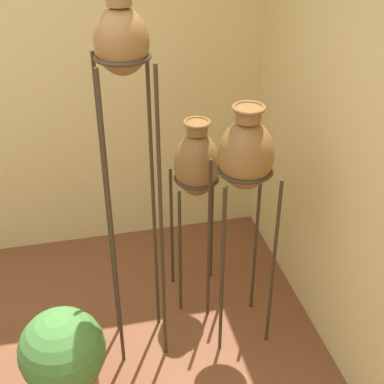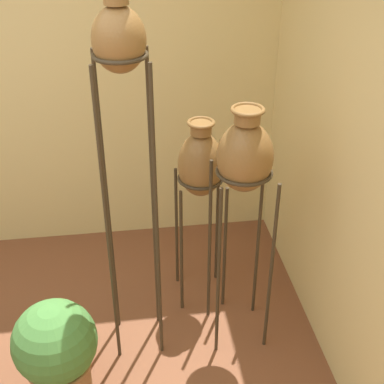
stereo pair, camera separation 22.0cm
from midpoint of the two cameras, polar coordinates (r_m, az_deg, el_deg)
name	(u,v)px [view 1 (the left image)]	position (r m, az deg, el deg)	size (l,w,h in m)	color
vase_stand_tall	(123,65)	(2.47, -9.96, 13.12)	(0.27, 0.27, 2.06)	#382D1E
vase_stand_medium	(246,159)	(2.76, 3.49, 3.48)	(0.31, 0.31, 1.48)	#382D1E
vase_stand_short	(197,167)	(3.14, -1.48, 2.66)	(0.29, 0.29, 1.26)	#382D1E
potted_plant	(64,359)	(2.96, -15.71, -16.80)	(0.44, 0.44, 0.60)	olive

